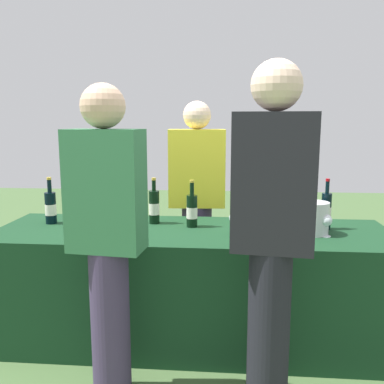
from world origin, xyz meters
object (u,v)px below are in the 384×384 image
at_px(wine_bottle_7, 326,211).
at_px(guest_0, 107,233).
at_px(wine_bottle_2, 109,210).
at_px(server_pouring, 197,197).
at_px(wine_bottle_0, 51,207).
at_px(wine_bottle_1, 79,207).
at_px(wine_glass_3, 326,221).
at_px(wine_bottle_4, 192,210).
at_px(wine_bottle_3, 154,207).
at_px(ice_bucket, 314,218).
at_px(wine_bottle_5, 245,207).
at_px(wine_glass_0, 235,219).
at_px(wine_bottle_6, 290,210).
at_px(guest_1, 272,229).
at_px(wine_glass_2, 270,220).
at_px(wine_glass_1, 256,223).

height_order(wine_bottle_7, guest_0, guest_0).
bearing_deg(wine_bottle_2, server_pouring, 43.95).
xyz_separation_m(wine_bottle_0, wine_bottle_1, (0.18, 0.05, -0.01)).
distance_m(wine_bottle_2, wine_glass_3, 1.40).
relative_size(wine_bottle_4, wine_glass_3, 2.28).
relative_size(wine_bottle_2, wine_bottle_3, 0.95).
height_order(wine_bottle_3, ice_bucket, wine_bottle_3).
relative_size(ice_bucket, guest_0, 0.12).
bearing_deg(wine_bottle_3, wine_bottle_5, 0.45).
xyz_separation_m(wine_bottle_7, wine_glass_0, (-0.59, -0.21, -0.01)).
xyz_separation_m(wine_glass_0, ice_bucket, (0.49, 0.09, -0.01)).
distance_m(wine_bottle_4, ice_bucket, 0.78).
xyz_separation_m(wine_bottle_6, wine_glass_3, (0.18, -0.24, -0.01)).
bearing_deg(wine_bottle_1, guest_1, -34.27).
relative_size(wine_bottle_3, wine_bottle_6, 1.03).
bearing_deg(wine_bottle_1, wine_bottle_2, -18.53).
bearing_deg(wine_bottle_4, wine_glass_0, -35.06).
relative_size(wine_bottle_4, wine_bottle_5, 0.95).
distance_m(wine_bottle_6, guest_1, 0.88).
relative_size(wine_bottle_5, wine_glass_0, 2.19).
bearing_deg(wine_bottle_7, wine_bottle_5, 173.04).
bearing_deg(wine_bottle_1, wine_bottle_6, 0.50).
relative_size(wine_bottle_2, wine_glass_2, 2.18).
height_order(wine_bottle_3, wine_glass_0, wine_bottle_3).
xyz_separation_m(wine_glass_2, guest_1, (-0.06, -0.60, 0.10)).
bearing_deg(server_pouring, wine_bottle_3, 56.10).
bearing_deg(wine_bottle_6, ice_bucket, -58.17).
height_order(wine_bottle_7, wine_glass_3, wine_bottle_7).
bearing_deg(server_pouring, wine_bottle_0, 24.07).
height_order(wine_glass_2, guest_0, guest_0).
relative_size(wine_bottle_3, wine_bottle_4, 1.00).
distance_m(wine_bottle_4, server_pouring, 0.52).
bearing_deg(wine_bottle_7, wine_bottle_3, 177.07).
distance_m(wine_glass_0, wine_glass_2, 0.22).
bearing_deg(wine_glass_0, wine_bottle_1, 166.37).
relative_size(wine_bottle_2, guest_0, 0.18).
relative_size(wine_bottle_0, wine_bottle_4, 1.02).
xyz_separation_m(wine_glass_3, guest_1, (-0.39, -0.61, 0.10)).
bearing_deg(wine_bottle_4, wine_glass_2, -19.53).
distance_m(wine_bottle_2, wine_bottle_4, 0.56).
distance_m(wine_bottle_2, wine_glass_1, 0.99).
xyz_separation_m(wine_glass_0, guest_0, (-0.65, -0.51, 0.03)).
xyz_separation_m(wine_bottle_7, wine_glass_2, (-0.38, -0.19, -0.02)).
bearing_deg(wine_bottle_1, ice_bucket, -6.35).
xyz_separation_m(wine_bottle_5, wine_bottle_7, (0.52, -0.06, -0.00)).
relative_size(wine_glass_3, guest_1, 0.08).
xyz_separation_m(wine_bottle_0, wine_bottle_4, (0.98, -0.01, -0.00)).
height_order(wine_bottle_6, wine_bottle_7, wine_bottle_7).
bearing_deg(guest_0, wine_bottle_3, 88.50).
height_order(ice_bucket, server_pouring, server_pouring).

